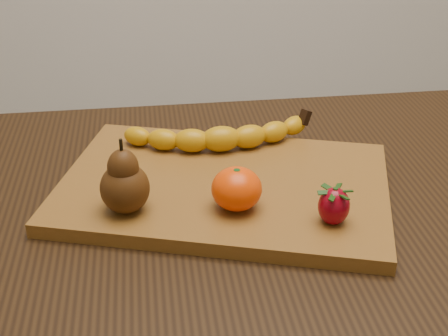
{
  "coord_description": "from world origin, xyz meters",
  "views": [
    {
      "loc": [
        -0.12,
        -0.72,
        1.22
      ],
      "look_at": [
        -0.02,
        0.03,
        0.8
      ],
      "focal_mm": 50.0,
      "sensor_mm": 36.0,
      "label": 1
    }
  ],
  "objects": [
    {
      "name": "table",
      "position": [
        0.0,
        0.0,
        0.66
      ],
      "size": [
        1.0,
        0.7,
        0.76
      ],
      "color": "black",
      "rests_on": "ground"
    },
    {
      "name": "cutting_board",
      "position": [
        -0.02,
        0.03,
        0.77
      ],
      "size": [
        0.52,
        0.42,
        0.02
      ],
      "primitive_type": "cube",
      "rotation": [
        0.0,
        0.0,
        -0.3
      ],
      "color": "brown",
      "rests_on": "table"
    },
    {
      "name": "banana",
      "position": [
        -0.01,
        0.12,
        0.8
      ],
      "size": [
        0.25,
        0.07,
        0.04
      ],
      "primitive_type": null,
      "rotation": [
        0.0,
        0.0,
        0.03
      ],
      "color": "#D39809",
      "rests_on": "cutting_board"
    },
    {
      "name": "pear",
      "position": [
        -0.16,
        -0.03,
        0.83
      ],
      "size": [
        0.07,
        0.07,
        0.1
      ],
      "primitive_type": null,
      "rotation": [
        0.0,
        0.0,
        0.03
      ],
      "color": "#49270B",
      "rests_on": "cutting_board"
    },
    {
      "name": "mandarin",
      "position": [
        -0.02,
        -0.04,
        0.81
      ],
      "size": [
        0.08,
        0.08,
        0.06
      ],
      "primitive_type": "ellipsoid",
      "rotation": [
        0.0,
        0.0,
        -0.3
      ],
      "color": "#FF4402",
      "rests_on": "cutting_board"
    },
    {
      "name": "strawberry",
      "position": [
        0.1,
        -0.09,
        0.8
      ],
      "size": [
        0.04,
        0.04,
        0.05
      ],
      "primitive_type": null,
      "rotation": [
        0.0,
        0.0,
        -0.02
      ],
      "color": "maroon",
      "rests_on": "cutting_board"
    }
  ]
}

